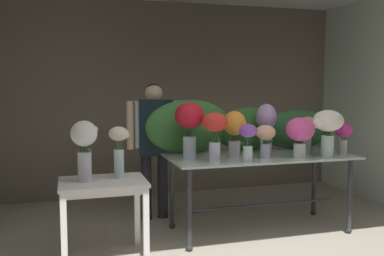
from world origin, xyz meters
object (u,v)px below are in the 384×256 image
at_px(vase_lilac_peonies, 266,124).
at_px(vase_white_roses_tall, 84,144).
at_px(vase_scarlet_ranunculus, 215,130).
at_px(vase_magenta_snapdragons, 343,134).
at_px(vase_coral_carnations, 307,129).
at_px(florist, 154,135).
at_px(side_table_white, 103,191).
at_px(display_table_glass, 260,167).
at_px(vase_cream_lisianthus_tall, 119,147).
at_px(vase_ivory_roses, 327,126).
at_px(vase_peach_dahlias, 266,137).
at_px(vase_crimson_hydrangea, 190,121).
at_px(vase_fuchsia_anemones, 300,132).
at_px(vase_violet_freesia, 248,138).
at_px(vase_sunset_lilies, 235,129).

xyz_separation_m(vase_lilac_peonies, vase_white_roses_tall, (-1.92, -0.38, -0.09)).
distance_m(vase_scarlet_ranunculus, vase_magenta_snapdragons, 1.47).
relative_size(vase_coral_carnations, vase_magenta_snapdragons, 1.15).
bearing_deg(florist, vase_coral_carnations, -25.40).
bearing_deg(vase_magenta_snapdragons, side_table_white, -177.48).
distance_m(florist, vase_magenta_snapdragons, 2.10).
distance_m(florist, vase_white_roses_tall, 1.35).
distance_m(display_table_glass, vase_white_roses_tall, 1.88).
height_order(vase_lilac_peonies, vase_cream_lisianthus_tall, vase_lilac_peonies).
distance_m(vase_ivory_roses, vase_peach_dahlias, 0.66).
relative_size(vase_magenta_snapdragons, vase_white_roses_tall, 0.65).
bearing_deg(vase_crimson_hydrangea, vase_fuchsia_anemones, -13.34).
height_order(display_table_glass, vase_fuchsia_anemones, vase_fuchsia_anemones).
relative_size(vase_violet_freesia, vase_peach_dahlias, 1.09).
bearing_deg(vase_magenta_snapdragons, vase_peach_dahlias, 178.38).
bearing_deg(display_table_glass, vase_violet_freesia, -130.75).
bearing_deg(vase_scarlet_ranunculus, vase_cream_lisianthus_tall, -178.35).
xyz_separation_m(vase_crimson_hydrangea, vase_scarlet_ranunculus, (0.18, -0.23, -0.06)).
height_order(vase_ivory_roses, vase_white_roses_tall, vase_ivory_roses).
xyz_separation_m(vase_fuchsia_anemones, vase_ivory_roses, (0.30, -0.04, 0.06)).
relative_size(florist, vase_cream_lisianthus_tall, 3.37).
relative_size(vase_violet_freesia, vase_cream_lisianthus_tall, 0.79).
bearing_deg(vase_fuchsia_anemones, side_table_white, -178.59).
xyz_separation_m(side_table_white, vase_scarlet_ranunculus, (1.08, 0.08, 0.51)).
distance_m(display_table_glass, side_table_white, 1.70).
bearing_deg(florist, vase_ivory_roses, -33.32).
bearing_deg(vase_fuchsia_anemones, vase_sunset_lilies, 158.61).
bearing_deg(vase_white_roses_tall, vase_lilac_peonies, 11.25).
xyz_separation_m(vase_crimson_hydrangea, vase_magenta_snapdragons, (1.65, -0.20, -0.16)).
distance_m(vase_scarlet_ranunculus, vase_coral_carnations, 1.19).
bearing_deg(display_table_glass, vase_lilac_peonies, 34.75).
xyz_separation_m(vase_coral_carnations, vase_ivory_roses, (0.04, -0.31, 0.06)).
height_order(display_table_glass, vase_cream_lisianthus_tall, vase_cream_lisianthus_tall).
relative_size(vase_fuchsia_anemones, vase_violet_freesia, 1.12).
height_order(vase_coral_carnations, vase_white_roses_tall, vase_white_roses_tall).
bearing_deg(vase_coral_carnations, florist, 154.60).
height_order(vase_sunset_lilies, vase_cream_lisianthus_tall, vase_sunset_lilies).
height_order(side_table_white, vase_ivory_roses, vase_ivory_roses).
relative_size(display_table_glass, vase_scarlet_ranunculus, 4.09).
bearing_deg(vase_peach_dahlias, vase_coral_carnations, 17.47).
xyz_separation_m(florist, vase_scarlet_ranunculus, (0.40, -0.98, 0.15)).
bearing_deg(side_table_white, vase_magenta_snapdragons, 2.52).
xyz_separation_m(vase_lilac_peonies, vase_sunset_lilies, (-0.40, -0.09, -0.03)).
xyz_separation_m(florist, vase_violet_freesia, (0.70, -1.09, 0.07)).
relative_size(florist, vase_coral_carnations, 3.97).
distance_m(vase_crimson_hydrangea, vase_cream_lisianthus_tall, 0.81).
bearing_deg(vase_crimson_hydrangea, side_table_white, -160.99).
bearing_deg(vase_cream_lisianthus_tall, display_table_glass, 9.62).
distance_m(display_table_glass, florist, 1.28).
bearing_deg(side_table_white, vase_white_roses_tall, -179.94).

